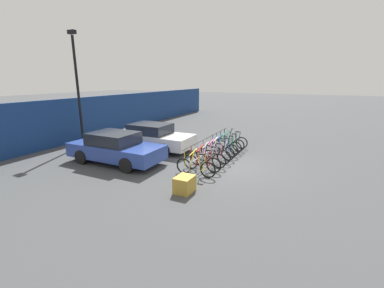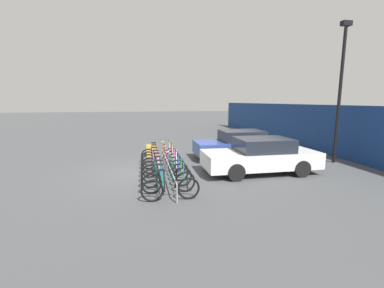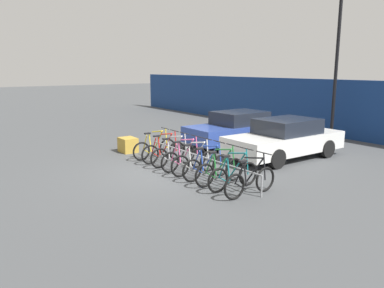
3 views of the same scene
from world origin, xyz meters
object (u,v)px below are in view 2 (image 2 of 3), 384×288
Objects in this scene: bike_rack at (168,164)px; bicycle_black at (171,188)px; bicycle_red at (161,157)px; bicycle_blue at (165,171)px; bicycle_green at (167,176)px; lamp_post at (340,87)px; bicycle_pink at (163,164)px; car_blue at (240,145)px; bicycle_yellow at (160,154)px; bicycle_teal at (168,181)px; car_white at (261,156)px; bicycle_silver at (162,160)px; bicycle_white at (164,167)px; cargo_crate at (152,151)px.

bike_rack is 3.12× the size of bicycle_black.
bicycle_red is 1.00× the size of bicycle_blue.
bicycle_green is 8.78m from lamp_post.
bicycle_pink is 0.39× the size of car_blue.
bicycle_teal is (4.16, 0.00, 0.00)m from bicycle_yellow.
bike_rack is at bearing 165.98° from bicycle_blue.
car_white is at bearing 60.15° from bicycle_red.
bicycle_yellow and bicycle_silver have the same top height.
car_blue reaches higher than bicycle_blue.
bicycle_black reaches higher than bike_rack.
bicycle_teal is 0.63m from bicycle_black.
bicycle_silver is at bearing -92.66° from lamp_post.
bicycle_green is (0.59, 0.00, 0.00)m from bicycle_blue.
bicycle_blue is at bearing -2.05° from bicycle_yellow.
bicycle_white is 1.00× the size of bicycle_black.
lamp_post is at bearing 67.28° from car_blue.
bicycle_pink is at bearing 177.73° from bicycle_green.
lamp_post is at bearing 103.17° from car_white.
bicycle_teal is at bearing 2.49° from bicycle_white.
cargo_crate is (-6.31, -0.31, -0.10)m from bicycle_black.
bicycle_silver is 3.57m from bicycle_black.
bicycle_white is 0.28× the size of lamp_post.
bicycle_silver and bicycle_teal have the same top height.
bicycle_silver is 1.00× the size of bicycle_black.
bicycle_yellow is at bearing -123.83° from car_white.
bicycle_silver is at bearing 177.73° from bicycle_green.
bicycle_yellow is 0.28× the size of lamp_post.
cargo_crate is (-3.93, -0.31, -0.10)m from bicycle_white.
bicycle_white is at bearing -2.22° from bicycle_silver.
bicycle_red is 4.30m from car_white.
bike_rack is 0.20m from bicycle_white.
bicycle_green is (1.75, 0.00, 0.00)m from bicycle_pink.
bicycle_blue is 1.77m from bicycle_black.
bike_rack is 3.12× the size of bicycle_teal.
bike_rack is 3.12× the size of bicycle_yellow.
lamp_post is at bearing 76.67° from bicycle_yellow.
bicycle_teal is at bearing 3.67° from bicycle_pink.
lamp_post is (-2.57, 7.97, 3.08)m from bicycle_teal.
bicycle_silver is 1.00× the size of bicycle_green.
bicycle_teal is 5.83m from car_blue.
bicycle_teal is 0.38× the size of car_white.
cargo_crate is (-1.43, -4.29, -0.42)m from car_blue.
bicycle_red is at bearing -176.33° from bicycle_pink.
bicycle_yellow is 3.02m from bicycle_blue.
bicycle_blue is at bearing -2.90° from bicycle_red.
bicycle_green is at bearing -179.27° from bicycle_teal.
bicycle_green is at bearing -47.20° from car_blue.
bicycle_yellow and bicycle_pink have the same top height.
cargo_crate is at bearing -108.46° from car_blue.
bicycle_yellow is 2.44× the size of cargo_crate.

